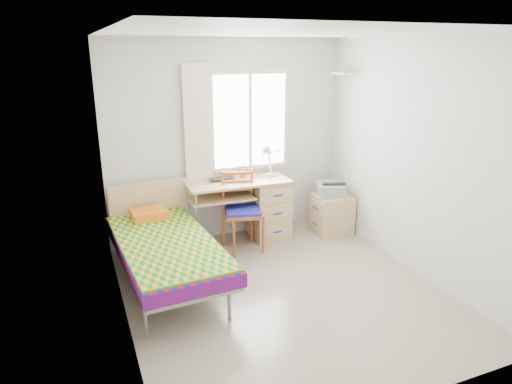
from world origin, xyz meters
TOP-DOWN VIEW (x-y plane):
  - floor at (0.00, 0.00)m, footprint 3.50×3.50m
  - ceiling at (0.00, 0.00)m, footprint 3.50×3.50m
  - wall_back at (0.00, 1.75)m, footprint 3.20×0.00m
  - wall_left at (-1.60, 0.00)m, footprint 0.00×3.50m
  - wall_right at (1.60, 0.00)m, footprint 0.00×3.50m
  - window at (0.30, 1.73)m, footprint 1.10×0.04m
  - curtain at (-0.42, 1.68)m, footprint 0.35×0.05m
  - floating_shelf at (1.49, 1.40)m, footprint 0.20×0.32m
  - bed at (-1.09, 0.72)m, footprint 1.08×2.11m
  - desk at (0.39, 1.47)m, footprint 1.35×0.65m
  - chair at (-0.00, 1.23)m, footprint 0.53×0.53m
  - cabinet at (1.33, 1.25)m, footprint 0.52×0.46m
  - printer at (1.30, 1.28)m, footprint 0.45×0.49m
  - laptop at (-0.15, 1.52)m, footprint 0.37×0.27m
  - pen_cup at (0.15, 1.60)m, footprint 0.10×0.10m
  - task_lamp at (0.43, 1.39)m, footprint 0.24×0.33m
  - book at (-0.15, 1.45)m, footprint 0.26×0.29m

SIDE VIEW (x-z plane):
  - floor at x=0.00m, z-range 0.00..0.00m
  - cabinet at x=1.33m, z-range 0.00..0.54m
  - bed at x=-1.09m, z-range -0.01..0.88m
  - desk at x=0.39m, z-range 0.03..0.87m
  - chair at x=0.00m, z-range 0.06..1.07m
  - book at x=-0.15m, z-range 0.58..0.60m
  - printer at x=1.30m, z-range 0.54..0.71m
  - laptop at x=-0.15m, z-range 0.83..0.86m
  - pen_cup at x=0.15m, z-range 0.83..0.95m
  - task_lamp at x=0.43m, z-range 0.89..1.34m
  - wall_left at x=-1.60m, z-range -0.45..3.05m
  - wall_right at x=1.60m, z-range -0.45..3.05m
  - wall_back at x=0.00m, z-range -0.30..2.90m
  - curtain at x=-0.42m, z-range 0.60..2.30m
  - window at x=0.30m, z-range 0.90..2.20m
  - floating_shelf at x=1.49m, z-range 2.13..2.17m
  - ceiling at x=0.00m, z-range 2.60..2.60m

